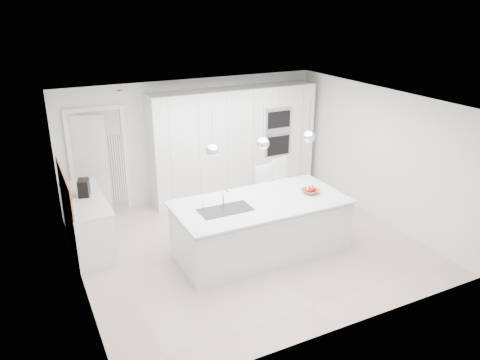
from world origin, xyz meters
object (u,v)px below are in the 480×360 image
bar_stool_left (267,197)px  bar_stool_right (282,190)px  espresso_machine (84,188)px  fruit_bowl (310,191)px  island_base (261,228)px

bar_stool_left → bar_stool_right: bar_stool_right is taller
espresso_machine → bar_stool_left: espresso_machine is taller
fruit_bowl → espresso_machine: bearing=155.2°
fruit_bowl → bar_stool_left: bar_stool_left is taller
island_base → bar_stool_right: size_ratio=2.40×
island_base → fruit_bowl: (0.93, -0.02, 0.51)m
fruit_bowl → bar_stool_left: bearing=110.8°
bar_stool_right → island_base: bearing=-149.3°
bar_stool_right → bar_stool_left: bearing=178.7°
fruit_bowl → bar_stool_right: bar_stool_right is taller
espresso_machine → bar_stool_left: bearing=3.1°
fruit_bowl → espresso_machine: 3.81m
espresso_machine → bar_stool_left: (3.12, -0.72, -0.48)m
island_base → fruit_bowl: fruit_bowl is taller
fruit_bowl → bar_stool_right: bearing=87.2°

